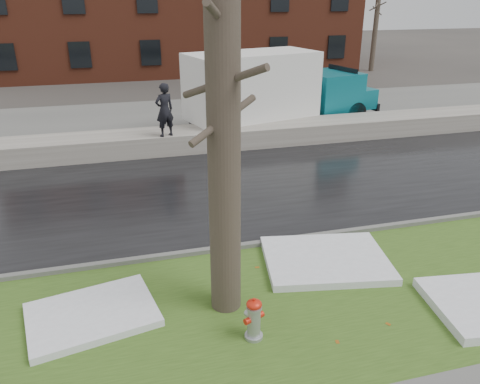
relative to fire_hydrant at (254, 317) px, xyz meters
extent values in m
plane|color=#47423D|center=(0.85, 1.97, -0.46)|extent=(120.00, 120.00, 0.00)
cube|color=#334F1A|center=(0.85, 0.72, -0.44)|extent=(60.00, 4.50, 0.04)
cube|color=black|center=(0.85, 6.47, -0.45)|extent=(60.00, 7.00, 0.03)
cube|color=slate|center=(0.85, 14.97, -0.45)|extent=(60.00, 9.00, 0.03)
cube|color=slate|center=(0.85, 2.97, -0.39)|extent=(60.00, 0.15, 0.14)
cube|color=#A49F96|center=(0.85, 10.67, -0.09)|extent=(60.00, 1.60, 0.75)
cylinder|color=brown|center=(-5.15, 27.97, 2.79)|extent=(0.36, 0.36, 6.50)
cylinder|color=brown|center=(-5.15, 27.97, 3.74)|extent=(0.84, 1.62, 0.73)
cylinder|color=brown|center=(-5.15, 27.97, 3.14)|extent=(1.40, 0.61, 0.63)
cylinder|color=brown|center=(16.85, 25.97, 2.79)|extent=(0.36, 0.36, 6.50)
cylinder|color=brown|center=(16.85, 25.97, 3.74)|extent=(0.84, 1.62, 0.73)
cylinder|color=brown|center=(16.85, 25.97, 3.14)|extent=(1.40, 0.61, 0.63)
cylinder|color=#A1A5A9|center=(0.00, 0.00, -0.08)|extent=(0.29, 0.29, 0.68)
ellipsoid|color=red|center=(0.00, 0.00, 0.26)|extent=(0.34, 0.34, 0.16)
cylinder|color=red|center=(0.00, 0.00, 0.35)|extent=(0.06, 0.06, 0.05)
cylinder|color=red|center=(-0.13, -0.06, -0.01)|extent=(0.13, 0.14, 0.11)
cylinder|color=red|center=(0.13, 0.05, -0.01)|extent=(0.13, 0.14, 0.11)
cylinder|color=#A1A5A9|center=(-0.05, 0.13, -0.01)|extent=(0.16, 0.14, 0.14)
cylinder|color=brown|center=(-0.24, 1.01, 3.03)|extent=(0.65, 0.65, 6.90)
cylinder|color=brown|center=(-0.24, 1.01, 3.72)|extent=(1.11, 1.45, 0.72)
cylinder|color=brown|center=(-0.24, 1.01, 4.60)|extent=(0.83, 1.39, 0.65)
cylinder|color=brown|center=(-0.24, 1.01, 3.13)|extent=(1.28, 0.84, 0.62)
cube|color=black|center=(4.66, 12.32, 0.16)|extent=(7.63, 2.72, 0.21)
cube|color=white|center=(3.46, 12.03, 1.54)|extent=(5.56, 3.52, 2.57)
cube|color=#0D6876|center=(7.30, 12.96, 0.97)|extent=(2.67, 2.74, 1.62)
cube|color=#0D6876|center=(8.64, 13.28, 0.59)|extent=(1.60, 2.31, 0.86)
cube|color=black|center=(7.95, 13.11, 1.54)|extent=(0.52, 1.87, 0.86)
cube|color=black|center=(0.40, 11.29, -0.15)|extent=(1.85, 1.49, 0.64)
cylinder|color=black|center=(8.23, 12.15, 0.06)|extent=(1.09, 0.52, 1.05)
cylinder|color=black|center=(7.76, 14.10, 0.06)|extent=(1.09, 0.52, 1.05)
cylinder|color=black|center=(3.97, 11.12, 0.06)|extent=(1.09, 0.52, 1.05)
cylinder|color=black|center=(3.50, 13.07, 0.06)|extent=(1.09, 0.52, 1.05)
cylinder|color=black|center=(2.49, 10.76, 0.06)|extent=(1.09, 0.52, 1.05)
cylinder|color=black|center=(2.02, 12.71, 0.06)|extent=(1.09, 0.52, 1.05)
imported|color=black|center=(-0.26, 10.07, 1.22)|extent=(0.80, 0.67, 1.86)
cube|color=white|center=(2.19, 1.87, -0.34)|extent=(2.91, 2.42, 0.16)
cube|color=white|center=(-2.66, 1.24, -0.35)|extent=(2.47, 2.01, 0.14)
camera|label=1|loc=(-1.86, -6.07, 5.00)|focal=35.00mm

